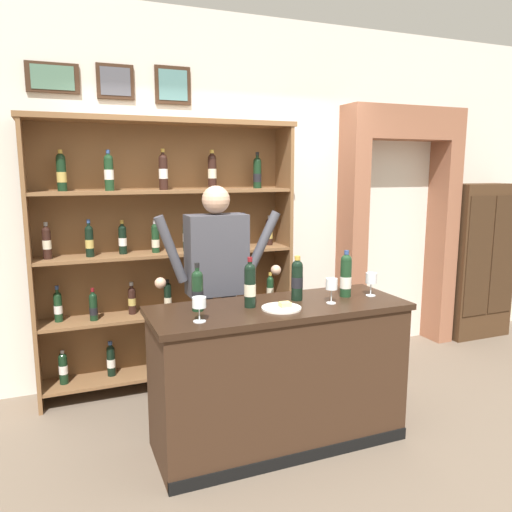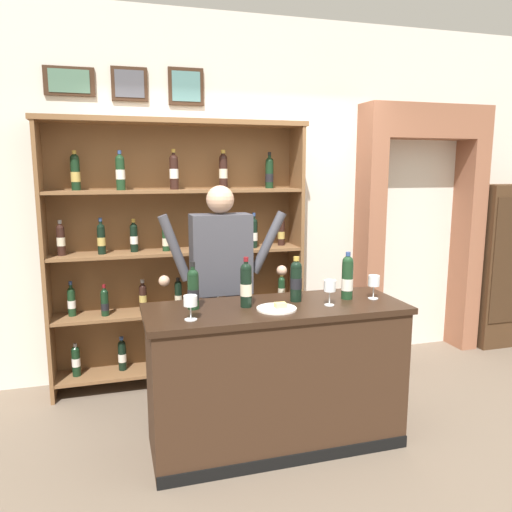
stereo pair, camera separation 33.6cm
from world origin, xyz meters
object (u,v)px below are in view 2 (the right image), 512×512
Objects in this scene: wine_shelf at (178,248)px; tasting_bottle_super_tuscan at (193,288)px; cheese_plate at (277,308)px; tasting_bottle_brunello at (296,280)px; wine_glass_spare at (330,287)px; tasting_counter at (276,376)px; wine_glass_center at (374,282)px; side_cabinet at (506,265)px; tasting_bottle_prosecco at (246,284)px; tasting_bottle_grappa at (347,277)px; shopkeeper at (221,273)px; wine_glass_right at (190,302)px.

wine_shelf reaches higher than tasting_bottle_super_tuscan.
tasting_bottle_brunello is at bearing 40.68° from cheese_plate.
wine_glass_spare is (0.17, -0.16, -0.02)m from tasting_bottle_brunello.
cheese_plate is at bearing -105.00° from tasting_counter.
wine_shelf reaches higher than wine_glass_center.
side_cabinet is 5.53× the size of tasting_bottle_super_tuscan.
wine_glass_center is (0.88, -0.05, -0.03)m from tasting_bottle_prosecco.
tasting_bottle_grappa is (0.52, 0.03, 0.63)m from tasting_counter.
wine_glass_spare is at bearing -0.22° from cheese_plate.
shopkeeper is at bearing 93.68° from tasting_bottle_prosecco.
wine_glass_spare is at bearing -168.98° from wine_glass_center.
wine_glass_center is at bearing -9.89° from tasting_bottle_brunello.
wine_glass_center reaches higher than wine_glass_right.
tasting_bottle_grappa is at bearing 33.46° from wine_glass_spare.
wine_glass_spare is 0.66× the size of cheese_plate.
tasting_bottle_super_tuscan is at bearing 175.46° from wine_glass_center.
side_cabinet is at bearing 0.25° from wine_shelf.
tasting_counter is at bearing -69.18° from shopkeeper.
shopkeeper reaches higher than wine_glass_spare.
tasting_counter is 5.23× the size of tasting_bottle_grappa.
tasting_bottle_grappa is 0.18m from wine_glass_center.
tasting_bottle_grappa is (0.35, -0.04, 0.00)m from tasting_bottle_brunello.
shopkeeper reaches higher than tasting_bottle_prosecco.
tasting_bottle_super_tuscan is 0.87m from wine_glass_spare.
tasting_bottle_super_tuscan is (-3.47, -1.15, 0.25)m from side_cabinet.
shopkeeper is 6.78× the size of cheese_plate.
wine_shelf reaches higher than tasting_counter.
tasting_bottle_brunello is (-2.78, -1.15, 0.26)m from side_cabinet.
tasting_bottle_grappa is 1.28× the size of cheese_plate.
wine_shelf is 1.47m from tasting_counter.
tasting_bottle_brunello is (0.63, -1.14, -0.07)m from wine_shelf.
tasting_bottle_brunello is at bearing 16.79° from wine_glass_right.
tasting_bottle_prosecco is at bearing 170.89° from tasting_counter.
tasting_bottle_brunello is 0.77m from wine_glass_right.
tasting_bottle_super_tuscan and tasting_bottle_brunello have the same top height.
tasting_counter is at bearing -68.95° from wine_shelf.
tasting_bottle_super_tuscan is 0.69m from tasting_bottle_brunello.
wine_glass_center is at bearing -1.50° from tasting_counter.
wine_glass_center is 0.64× the size of cheese_plate.
side_cabinet is 11.41× the size of wine_glass_right.
cheese_plate is (0.17, -0.12, -0.14)m from tasting_bottle_prosecco.
side_cabinet reaches higher than tasting_bottle_prosecco.
tasting_bottle_super_tuscan is at bearing 161.81° from cheese_plate.
tasting_bottle_grappa reaches higher than wine_glass_right.
wine_shelf reaches higher than wine_glass_right.
tasting_bottle_grappa reaches higher than wine_glass_center.
shopkeeper is at bearing 110.82° from tasting_counter.
shopkeeper is 0.73m from cheese_plate.
side_cabinet is at bearing 18.29° from tasting_bottle_super_tuscan.
tasting_bottle_super_tuscan is 1.22m from wine_glass_center.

